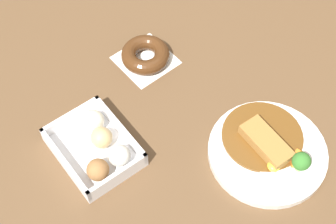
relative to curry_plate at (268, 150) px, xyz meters
The scene contains 4 objects.
ground_plane 0.19m from the curry_plate, 37.67° to the left, with size 1.60×1.60×0.00m, color brown.
curry_plate is the anchor object (origin of this frame).
donut_box 0.35m from the curry_plate, 52.32° to the left, with size 0.18×0.14×0.06m.
chocolate_ring_donut 0.36m from the curry_plate, ahead, with size 0.13×0.13×0.04m.
Camera 1 is at (-0.43, 0.36, 0.93)m, focal length 54.35 mm.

